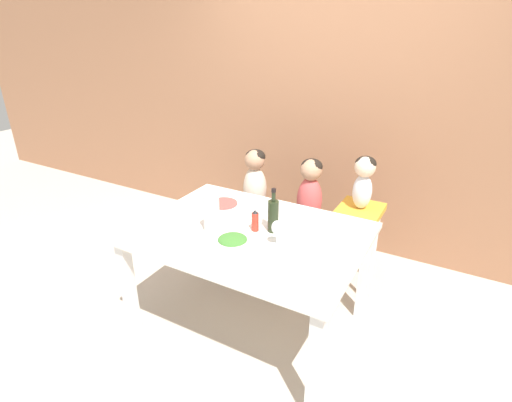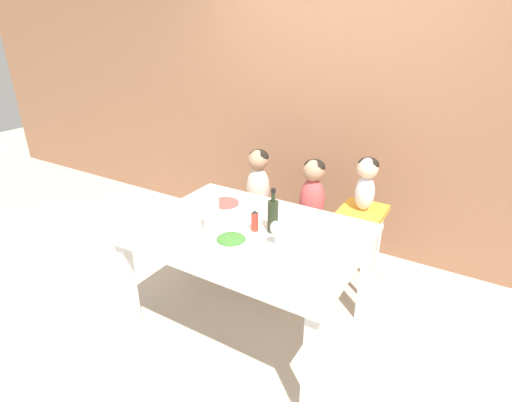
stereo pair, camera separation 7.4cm
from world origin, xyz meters
TOP-DOWN VIEW (x-y plane):
  - ground_plane at (0.00, 0.00)m, footprint 14.00×14.00m
  - wall_back at (0.00, 1.46)m, footprint 10.00×0.06m
  - dining_table at (0.00, 0.00)m, footprint 1.43×1.06m
  - chair_far_left at (-0.42, 0.81)m, footprint 0.38×0.44m
  - chair_far_center at (0.08, 0.81)m, footprint 0.38×0.44m
  - chair_right_highchair at (0.49, 0.81)m, footprint 0.32×0.37m
  - person_child_left at (-0.42, 0.81)m, footprint 0.20×0.19m
  - person_child_center at (0.08, 0.81)m, footprint 0.20×0.19m
  - person_baby_right at (0.49, 0.81)m, footprint 0.15×0.16m
  - wine_bottle at (0.13, 0.07)m, footprint 0.07×0.07m
  - paper_towel_roll at (-0.21, -0.12)m, footprint 0.10×0.10m
  - wine_glass_near at (0.22, -0.07)m, footprint 0.07×0.07m
  - salad_bowl_large at (0.02, -0.23)m, footprint 0.21×0.21m
  - dinner_plate_front_left at (-0.46, -0.22)m, footprint 0.20×0.20m
  - dinner_plate_back_left at (-0.38, 0.26)m, footprint 0.20×0.20m
  - dinner_plate_back_right at (0.40, 0.26)m, footprint 0.20×0.20m
  - dinner_plate_front_right at (0.36, -0.31)m, footprint 0.20×0.20m
  - condiment_bottle_hot_sauce at (0.02, 0.02)m, footprint 0.05×0.05m

SIDE VIEW (x-z plane):
  - ground_plane at x=0.00m, z-range 0.00..0.00m
  - chair_far_left at x=-0.42m, z-range 0.16..0.64m
  - chair_far_center at x=0.08m, z-range 0.16..0.64m
  - chair_right_highchair at x=0.49m, z-range 0.20..0.89m
  - dining_table at x=0.00m, z-range 0.28..1.03m
  - dinner_plate_front_left at x=-0.46m, z-range 0.75..0.76m
  - dinner_plate_back_left at x=-0.38m, z-range 0.75..0.76m
  - dinner_plate_back_right at x=0.40m, z-range 0.75..0.76m
  - dinner_plate_front_right at x=0.36m, z-range 0.75..0.76m
  - person_child_left at x=-0.42m, z-range 0.50..1.03m
  - person_child_center at x=0.08m, z-range 0.50..1.03m
  - salad_bowl_large at x=0.02m, z-range 0.75..0.83m
  - condiment_bottle_hot_sauce at x=0.02m, z-range 0.74..0.89m
  - wine_glass_near at x=0.22m, z-range 0.78..0.94m
  - wine_bottle at x=0.13m, z-range 0.72..1.01m
  - paper_towel_roll at x=-0.21m, z-range 0.75..1.00m
  - person_baby_right at x=0.49m, z-range 0.73..1.14m
  - wall_back at x=0.00m, z-range 0.00..2.70m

